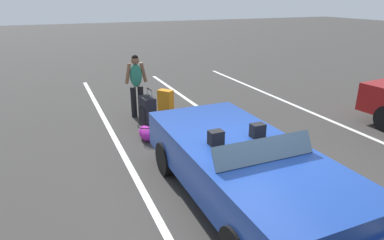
% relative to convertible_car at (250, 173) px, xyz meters
% --- Properties ---
extents(ground_plane, '(80.00, 80.00, 0.00)m').
position_rel_convertible_car_xyz_m(ground_plane, '(-0.21, 0.00, -0.59)').
color(ground_plane, '#383533').
extents(lot_line_near, '(18.00, 0.12, 0.01)m').
position_rel_convertible_car_xyz_m(lot_line_near, '(-0.21, -1.37, -0.59)').
color(lot_line_near, silver).
rests_on(lot_line_near, ground_plane).
extents(lot_line_mid, '(18.00, 0.12, 0.01)m').
position_rel_convertible_car_xyz_m(lot_line_mid, '(-0.21, 1.33, -0.59)').
color(lot_line_mid, silver).
rests_on(lot_line_mid, ground_plane).
extents(convertible_car, '(4.14, 1.84, 1.24)m').
position_rel_convertible_car_xyz_m(convertible_car, '(0.00, 0.00, 0.00)').
color(convertible_car, navy).
rests_on(convertible_car, ground_plane).
extents(suitcase_large_black, '(0.51, 0.36, 0.94)m').
position_rel_convertible_car_xyz_m(suitcase_large_black, '(-3.95, -0.44, -0.22)').
color(suitcase_large_black, black).
rests_on(suitcase_large_black, ground_plane).
extents(suitcase_medium_bright, '(0.46, 0.43, 0.62)m').
position_rel_convertible_car_xyz_m(suitcase_medium_bright, '(-4.81, 0.33, -0.28)').
color(suitcase_medium_bright, orange).
rests_on(suitcase_medium_bright, ground_plane).
extents(suitcase_small_carryon, '(0.39, 0.35, 0.50)m').
position_rel_convertible_car_xyz_m(suitcase_small_carryon, '(-3.21, 0.84, -0.34)').
color(suitcase_small_carryon, '#991E8C').
rests_on(suitcase_small_carryon, ground_plane).
extents(duffel_bag, '(0.64, 0.38, 0.34)m').
position_rel_convertible_car_xyz_m(duffel_bag, '(-3.12, -0.72, -0.43)').
color(duffel_bag, '#991E8C').
rests_on(duffel_bag, ground_plane).
extents(traveler_person, '(0.23, 0.60, 1.65)m').
position_rel_convertible_car_xyz_m(traveler_person, '(-4.73, -0.49, 0.34)').
color(traveler_person, black).
rests_on(traveler_person, ground_plane).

